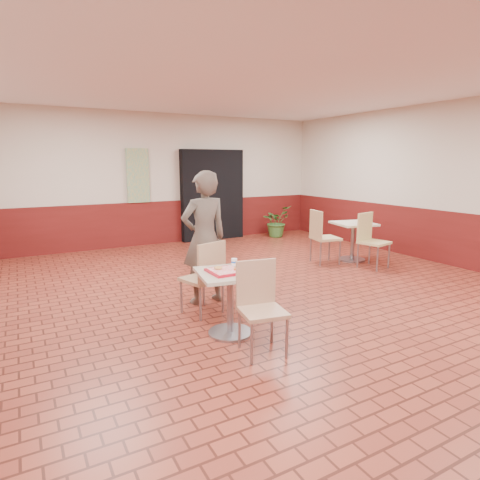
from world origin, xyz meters
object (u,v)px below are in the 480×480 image
paper_cup (234,262)px  chair_second_front (370,237)px  second_table (353,235)px  customer (204,238)px  serving_tray (230,270)px  long_john_donut (239,267)px  main_table (230,292)px  ring_donut (218,268)px  chair_second_left (322,234)px  chair_main_back (206,274)px  potted_plant (276,221)px  chair_main_front (260,302)px

paper_cup → chair_second_front: size_ratio=0.08×
paper_cup → second_table: size_ratio=0.11×
customer → serving_tray: (-0.18, -1.09, -0.16)m
long_john_donut → paper_cup: bearing=81.3°
main_table → customer: size_ratio=0.40×
main_table → paper_cup: bearing=44.4°
ring_donut → chair_second_left: (3.11, 1.96, -0.20)m
serving_tray → chair_second_front: chair_second_front is taller
main_table → chair_main_back: 0.67m
serving_tray → potted_plant: potted_plant is taller
long_john_donut → potted_plant: bearing=52.2°
ring_donut → potted_plant: (3.93, 4.70, -0.36)m
second_table → chair_second_front: chair_second_front is taller
second_table → chair_second_left: (-0.70, 0.11, 0.06)m
second_table → chair_second_left: chair_second_left is taller
main_table → chair_main_front: (0.08, -0.49, 0.03)m
chair_main_front → serving_tray: size_ratio=1.98×
chair_main_back → serving_tray: bearing=72.6°
serving_tray → chair_second_front: bearing=21.0°
chair_second_left → chair_main_back: bearing=126.7°
chair_main_back → ring_donut: 0.66m
serving_tray → chair_second_front: (3.59, 1.38, -0.18)m
long_john_donut → second_table: 4.12m
chair_main_back → chair_main_front: bearing=76.9°
chair_second_front → second_table: bearing=66.6°
customer → potted_plant: (3.63, 3.67, -0.50)m
serving_tray → long_john_donut: 0.10m
ring_donut → second_table: size_ratio=0.12×
chair_main_front → chair_second_left: 3.85m
customer → main_table: bearing=78.2°
ring_donut → potted_plant: size_ratio=0.11×
main_table → chair_main_front: size_ratio=0.78×
main_table → paper_cup: paper_cup is taller
main_table → ring_donut: size_ratio=7.96×
chair_main_back → serving_tray: 0.70m
chair_second_left → potted_plant: chair_second_left is taller
chair_main_front → chair_second_left: (2.92, 2.51, 0.05)m
main_table → chair_second_front: chair_second_front is taller
serving_tray → chair_second_left: bearing=34.0°
ring_donut → chair_second_left: size_ratio=0.09×
serving_tray → long_john_donut: size_ratio=3.23×
main_table → second_table: 4.17m
ring_donut → chair_second_front: (3.70, 1.32, -0.21)m
chair_main_front → potted_plant: size_ratio=1.15×
main_table → chair_second_front: size_ratio=0.73×
chair_main_back → ring_donut: (-0.12, -0.60, 0.24)m
long_john_donut → chair_second_left: (2.92, 2.07, -0.20)m
customer → potted_plant: size_ratio=2.24×
customer → second_table: (3.52, 0.82, -0.39)m
chair_second_front → serving_tray: bearing=-171.3°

